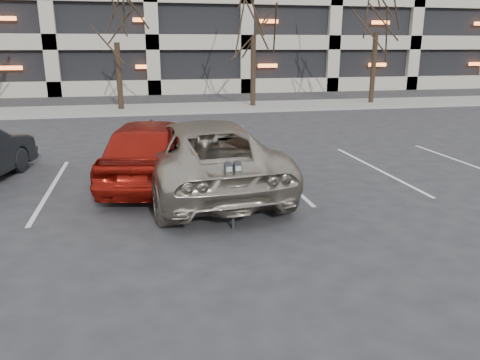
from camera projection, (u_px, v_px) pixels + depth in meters
name	position (u px, v px, depth m)	size (l,w,h in m)	color
ground	(246.00, 207.00, 9.75)	(140.00, 140.00, 0.00)	#28282B
sidewalk	(180.00, 108.00, 24.78)	(80.00, 4.00, 0.12)	gray
stall_lines	(171.00, 181.00, 11.63)	(16.90, 5.20, 0.00)	silver
parking_meter	(233.00, 178.00, 8.34)	(0.33, 0.16, 1.25)	black
suv_silver	(202.00, 155.00, 10.76)	(3.25, 6.12, 1.64)	#A89F8F
car_red	(151.00, 150.00, 11.30)	(1.93, 4.80, 1.64)	maroon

